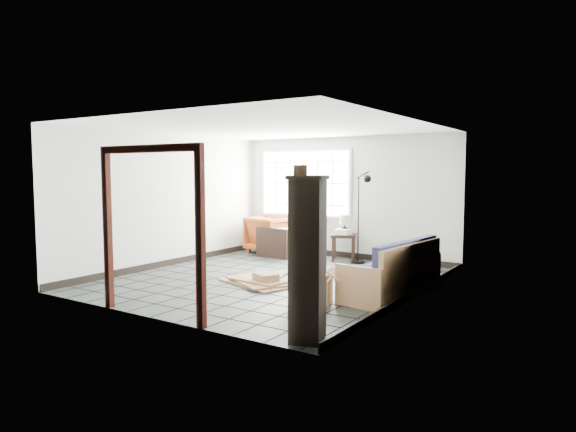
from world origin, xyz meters
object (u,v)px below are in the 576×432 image
Objects in this scene: side_table at (344,239)px; tall_shelf at (308,257)px; armchair at (271,233)px; futon_sofa at (395,276)px.

tall_shelf reaches higher than side_table.
armchair is at bearing 180.00° from side_table.
tall_shelf is at bearing -84.97° from futon_sofa.
side_table is at bearing 137.52° from futon_sofa.
futon_sofa is at bearing -48.92° from side_table.
armchair is (-3.93, 2.37, 0.15)m from futon_sofa.
armchair is at bearing 155.39° from futon_sofa.
armchair is 1.87m from side_table.
futon_sofa reaches higher than side_table.
side_table is 0.36× the size of tall_shelf.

